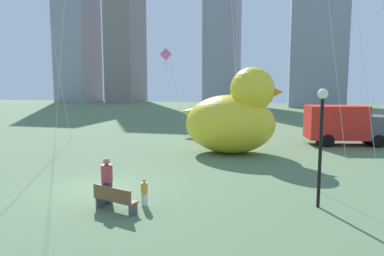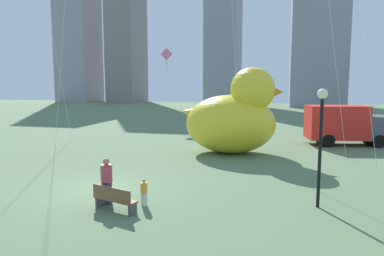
% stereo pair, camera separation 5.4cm
% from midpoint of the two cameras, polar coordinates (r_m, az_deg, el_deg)
% --- Properties ---
extents(ground_plane, '(140.00, 140.00, 0.00)m').
position_cam_midpoint_polar(ground_plane, '(16.06, -14.19, -9.24)').
color(ground_plane, '#58734E').
extents(park_bench, '(1.78, 0.97, 0.90)m').
position_cam_midpoint_polar(park_bench, '(13.08, -12.10, -10.78)').
color(park_bench, brown).
rests_on(park_bench, ground).
extents(person_adult, '(0.42, 0.42, 1.73)m').
position_cam_midpoint_polar(person_adult, '(13.78, -13.21, -7.81)').
color(person_adult, '#38476B').
rests_on(person_adult, ground).
extents(person_child, '(0.25, 0.25, 1.02)m').
position_cam_midpoint_polar(person_child, '(13.43, -7.47, -9.83)').
color(person_child, silver).
rests_on(person_child, ground).
extents(giant_inflatable_duck, '(6.58, 4.22, 5.45)m').
position_cam_midpoint_polar(giant_inflatable_duck, '(23.09, 6.70, 1.73)').
color(giant_inflatable_duck, yellow).
rests_on(giant_inflatable_duck, ground).
extents(lamppost, '(0.36, 0.36, 4.27)m').
position_cam_midpoint_polar(lamppost, '(13.50, 19.81, 0.22)').
color(lamppost, black).
rests_on(lamppost, ground).
extents(box_truck, '(5.96, 3.27, 2.85)m').
position_cam_midpoint_polar(box_truck, '(28.38, 23.04, 0.41)').
color(box_truck, red).
rests_on(box_truck, ground).
extents(city_skyline, '(62.88, 17.62, 37.39)m').
position_cam_midpoint_polar(city_skyline, '(80.29, -0.89, 15.64)').
color(city_skyline, gray).
rests_on(city_skyline, ground).
extents(kite_pink, '(2.40, 2.56, 8.12)m').
position_cam_midpoint_polar(kite_pink, '(38.64, -3.91, 11.16)').
color(kite_pink, silver).
rests_on(kite_pink, ground).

